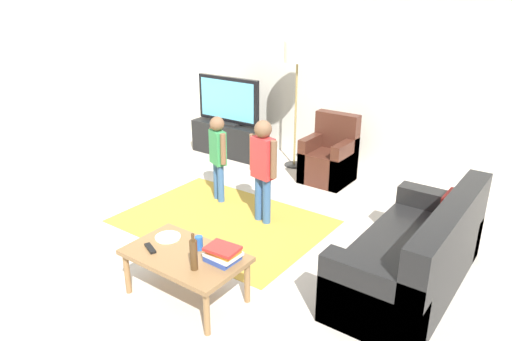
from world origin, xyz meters
TOP-DOWN VIEW (x-y plane):
  - ground at (0.00, 0.00)m, footprint 7.80×7.80m
  - wall_back at (0.00, 3.00)m, footprint 6.00×0.12m
  - wall_left at (-3.00, 0.00)m, footprint 0.12×6.00m
  - area_rug at (-0.35, 0.46)m, footprint 2.20×1.60m
  - tv_stand at (-1.75, 2.30)m, footprint 1.20×0.44m
  - tv at (-1.75, 2.28)m, footprint 1.10×0.28m
  - couch at (1.80, 0.49)m, footprint 0.80×1.80m
  - armchair at (0.02, 2.26)m, footprint 0.60×0.60m
  - floor_lamp at (-0.66, 2.45)m, footprint 0.36×0.36m
  - child_near_tv at (-0.76, 0.88)m, footprint 0.33×0.21m
  - child_center at (-0.01, 0.73)m, footprint 0.39×0.19m
  - coffee_table at (0.29, -0.78)m, footprint 1.00×0.60m
  - book_stack at (0.61, -0.68)m, footprint 0.27×0.24m
  - bottle at (0.51, -0.90)m, footprint 0.06×0.06m
  - tv_remote at (0.01, -0.90)m, footprint 0.18×0.11m
  - soda_can at (0.34, -0.66)m, footprint 0.07×0.07m
  - plate at (-0.01, -0.68)m, footprint 0.22×0.22m

SIDE VIEW (x-z plane):
  - ground at x=0.00m, z-range 0.00..0.00m
  - area_rug at x=-0.35m, z-range 0.00..0.01m
  - tv_stand at x=-1.75m, z-range -0.01..0.49m
  - couch at x=1.80m, z-range -0.14..0.72m
  - armchair at x=0.02m, z-range -0.15..0.75m
  - coffee_table at x=0.29m, z-range 0.16..0.58m
  - plate at x=-0.01m, z-range 0.42..0.44m
  - tv_remote at x=0.01m, z-range 0.42..0.44m
  - soda_can at x=0.34m, z-range 0.42..0.54m
  - book_stack at x=0.61m, z-range 0.42..0.55m
  - bottle at x=0.51m, z-range 0.40..0.70m
  - child_near_tv at x=-0.76m, z-range 0.11..1.16m
  - child_center at x=-0.01m, z-range 0.12..1.28m
  - tv at x=-1.75m, z-range 0.49..1.20m
  - wall_back at x=0.00m, z-range 0.00..2.70m
  - wall_left at x=-3.00m, z-range 0.00..2.70m
  - floor_lamp at x=-0.66m, z-range 0.65..2.43m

